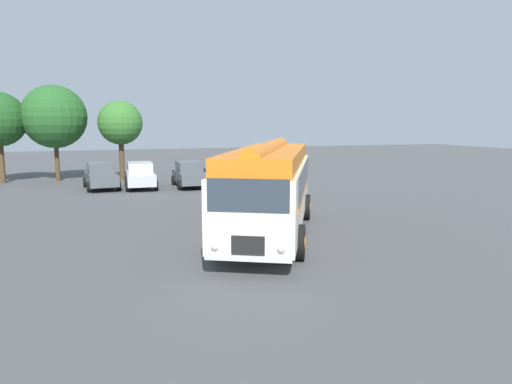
% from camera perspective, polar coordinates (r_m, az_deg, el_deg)
% --- Properties ---
extents(ground_plane, '(120.00, 120.00, 0.00)m').
position_cam_1_polar(ground_plane, '(17.37, 0.35, -5.21)').
color(ground_plane, '#474749').
extents(vintage_bus, '(6.86, 10.07, 3.49)m').
position_cam_1_polar(vintage_bus, '(16.89, 1.69, 0.94)').
color(vintage_bus, silver).
rests_on(vintage_bus, ground).
extents(car_near_left, '(2.26, 4.34, 1.66)m').
position_cam_1_polar(car_near_left, '(30.72, -18.82, 1.96)').
color(car_near_left, '#4C5156').
rests_on(car_near_left, ground).
extents(car_mid_left, '(2.11, 4.27, 1.66)m').
position_cam_1_polar(car_mid_left, '(30.28, -14.25, 2.06)').
color(car_mid_left, '#B7BABF').
rests_on(car_mid_left, ground).
extents(car_mid_right, '(2.03, 4.23, 1.66)m').
position_cam_1_polar(car_mid_right, '(30.31, -8.32, 2.24)').
color(car_mid_right, '#4C5156').
rests_on(car_mid_right, ground).
extents(car_far_right, '(2.21, 4.32, 1.66)m').
position_cam_1_polar(car_far_right, '(31.06, -4.01, 2.47)').
color(car_far_right, navy).
rests_on(car_far_right, ground).
extents(tree_far_left, '(3.76, 3.76, 6.31)m').
position_cam_1_polar(tree_far_left, '(36.37, -29.37, 7.80)').
color(tree_far_left, '#4C3823').
rests_on(tree_far_left, ground).
extents(tree_left_of_centre, '(4.50, 4.50, 6.87)m').
position_cam_1_polar(tree_left_of_centre, '(36.12, -23.72, 8.59)').
color(tree_left_of_centre, '#4C3823').
rests_on(tree_left_of_centre, ground).
extents(tree_centre, '(3.18, 3.18, 5.78)m').
position_cam_1_polar(tree_centre, '(34.81, -16.73, 8.18)').
color(tree_centre, '#4C3823').
rests_on(tree_centre, ground).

